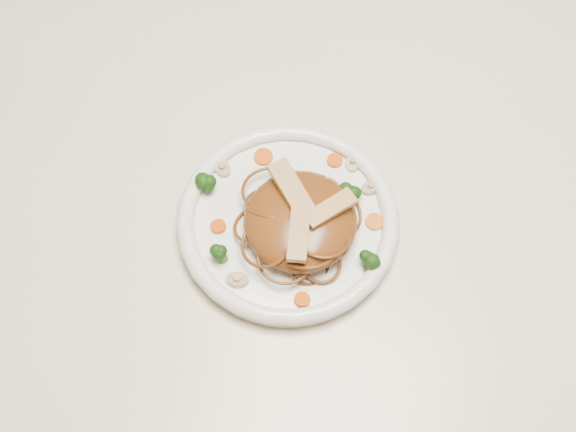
# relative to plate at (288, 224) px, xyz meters

# --- Properties ---
(ground) EXTENTS (4.00, 4.00, 0.00)m
(ground) POSITION_rel_plate_xyz_m (0.08, 0.05, -0.76)
(ground) COLOR brown
(ground) RESTS_ON ground
(table) EXTENTS (1.20, 0.80, 0.75)m
(table) POSITION_rel_plate_xyz_m (0.08, 0.05, -0.11)
(table) COLOR beige
(table) RESTS_ON ground
(plate) EXTENTS (0.34, 0.34, 0.02)m
(plate) POSITION_rel_plate_xyz_m (0.00, 0.00, 0.00)
(plate) COLOR white
(plate) RESTS_ON table
(noodle_mound) EXTENTS (0.14, 0.14, 0.04)m
(noodle_mound) POSITION_rel_plate_xyz_m (0.02, -0.01, 0.03)
(noodle_mound) COLOR brown
(noodle_mound) RESTS_ON plate
(chicken_a) EXTENTS (0.06, 0.06, 0.01)m
(chicken_a) POSITION_rel_plate_xyz_m (0.05, 0.00, 0.05)
(chicken_a) COLOR tan
(chicken_a) RESTS_ON noodle_mound
(chicken_b) EXTENTS (0.07, 0.07, 0.01)m
(chicken_b) POSITION_rel_plate_xyz_m (0.00, 0.02, 0.05)
(chicken_b) COLOR tan
(chicken_b) RESTS_ON noodle_mound
(chicken_c) EXTENTS (0.03, 0.07, 0.01)m
(chicken_c) POSITION_rel_plate_xyz_m (0.02, -0.03, 0.05)
(chicken_c) COLOR tan
(chicken_c) RESTS_ON noodle_mound
(broccoli_0) EXTENTS (0.04, 0.04, 0.03)m
(broccoli_0) POSITION_rel_plate_xyz_m (0.07, 0.04, 0.02)
(broccoli_0) COLOR #1B3F0D
(broccoli_0) RESTS_ON plate
(broccoli_1) EXTENTS (0.03, 0.03, 0.03)m
(broccoli_1) POSITION_rel_plate_xyz_m (-0.10, 0.03, 0.02)
(broccoli_1) COLOR #1B3F0D
(broccoli_1) RESTS_ON plate
(broccoli_2) EXTENTS (0.04, 0.04, 0.03)m
(broccoli_2) POSITION_rel_plate_xyz_m (-0.06, -0.06, 0.02)
(broccoli_2) COLOR #1B3F0D
(broccoli_2) RESTS_ON plate
(broccoli_3) EXTENTS (0.03, 0.03, 0.03)m
(broccoli_3) POSITION_rel_plate_xyz_m (0.10, -0.04, 0.02)
(broccoli_3) COLOR #1B3F0D
(broccoli_3) RESTS_ON plate
(carrot_0) EXTENTS (0.02, 0.02, 0.00)m
(carrot_0) POSITION_rel_plate_xyz_m (0.04, 0.09, 0.01)
(carrot_0) COLOR #E65608
(carrot_0) RESTS_ON plate
(carrot_1) EXTENTS (0.02, 0.02, 0.00)m
(carrot_1) POSITION_rel_plate_xyz_m (-0.08, -0.02, 0.01)
(carrot_1) COLOR #E65608
(carrot_1) RESTS_ON plate
(carrot_2) EXTENTS (0.02, 0.02, 0.00)m
(carrot_2) POSITION_rel_plate_xyz_m (0.10, 0.02, 0.01)
(carrot_2) COLOR #E65608
(carrot_2) RESTS_ON plate
(carrot_3) EXTENTS (0.03, 0.03, 0.00)m
(carrot_3) POSITION_rel_plate_xyz_m (-0.05, 0.08, 0.01)
(carrot_3) COLOR #E65608
(carrot_3) RESTS_ON plate
(carrot_4) EXTENTS (0.02, 0.02, 0.00)m
(carrot_4) POSITION_rel_plate_xyz_m (0.03, -0.09, 0.01)
(carrot_4) COLOR #E65608
(carrot_4) RESTS_ON plate
(mushroom_0) EXTENTS (0.03, 0.03, 0.01)m
(mushroom_0) POSITION_rel_plate_xyz_m (-0.04, -0.08, 0.01)
(mushroom_0) COLOR beige
(mushroom_0) RESTS_ON plate
(mushroom_1) EXTENTS (0.03, 0.03, 0.01)m
(mushroom_1) POSITION_rel_plate_xyz_m (0.09, 0.06, 0.01)
(mushroom_1) COLOR beige
(mushroom_1) RESTS_ON plate
(mushroom_2) EXTENTS (0.04, 0.04, 0.01)m
(mushroom_2) POSITION_rel_plate_xyz_m (-0.09, 0.05, 0.01)
(mushroom_2) COLOR beige
(mushroom_2) RESTS_ON plate
(mushroom_3) EXTENTS (0.02, 0.02, 0.01)m
(mushroom_3) POSITION_rel_plate_xyz_m (0.06, 0.09, 0.01)
(mushroom_3) COLOR beige
(mushroom_3) RESTS_ON plate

